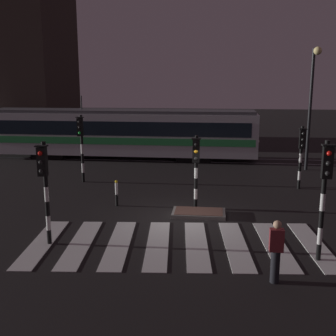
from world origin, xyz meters
TOP-DOWN VIEW (x-y plane):
  - ground_plane at (0.00, 0.00)m, footprint 120.00×120.00m
  - rail_near at (0.00, 11.23)m, footprint 80.00×0.12m
  - rail_far at (0.00, 12.66)m, footprint 80.00×0.12m
  - crosswalk_zebra at (0.00, -2.47)m, footprint 9.84×4.97m
  - traffic_island at (0.56, 0.57)m, footprint 2.07×1.18m
  - traffic_light_corner_near_right at (4.25, -3.27)m, footprint 0.36×0.42m
  - traffic_light_corner_far_left at (-5.62, 5.23)m, footprint 0.36×0.42m
  - traffic_light_corner_far_right at (5.22, 5.11)m, footprint 0.36×0.42m
  - traffic_light_median_centre at (0.40, 1.26)m, footprint 0.36×0.42m
  - traffic_light_corner_near_left at (-4.12, -2.99)m, footprint 0.36×0.42m
  - street_lamp_trackside_right at (6.44, 9.41)m, footprint 0.44×1.21m
  - tram at (-5.09, 11.94)m, footprint 17.87×2.58m
  - pedestrian_waiting_at_kerb at (2.79, -4.73)m, footprint 0.36×0.24m
  - bollard_island_edge at (-2.92, 1.43)m, footprint 0.12×0.12m
  - building_backdrop at (-16.99, 19.32)m, footprint 10.82×8.00m

SIDE VIEW (x-z plane):
  - ground_plane at x=0.00m, z-range 0.00..0.00m
  - crosswalk_zebra at x=0.00m, z-range 0.00..0.02m
  - rail_near at x=0.00m, z-range 0.00..0.03m
  - rail_far at x=0.00m, z-range 0.00..0.03m
  - traffic_island at x=0.56m, z-range 0.00..0.18m
  - bollard_island_edge at x=-2.92m, z-range 0.00..1.11m
  - pedestrian_waiting_at_kerb at x=2.79m, z-range 0.02..1.73m
  - tram at x=-5.09m, z-range -0.32..3.83m
  - traffic_light_median_centre at x=0.40m, z-range 0.48..3.53m
  - traffic_light_corner_far_right at x=5.22m, z-range 0.49..3.54m
  - traffic_light_corner_near_left at x=-4.12m, z-range 0.54..3.89m
  - traffic_light_corner_far_left at x=-5.62m, z-range 0.55..4.02m
  - traffic_light_corner_near_right at x=4.25m, z-range 0.57..4.15m
  - street_lamp_trackside_right at x=6.44m, z-range 0.95..7.87m
  - building_backdrop at x=-16.99m, z-range 0.00..12.60m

